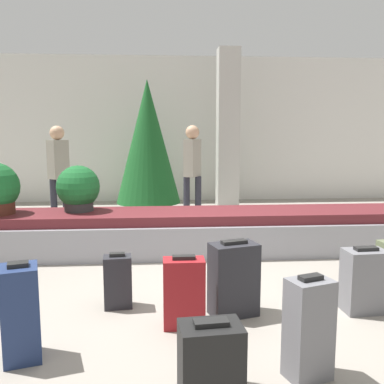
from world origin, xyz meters
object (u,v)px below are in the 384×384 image
object	(u,v)px
suitcase_7	(21,313)
decorated_tree	(148,142)
pillar	(228,129)
traveler_1	(192,165)
suitcase_1	(211,360)
suitcase_0	(309,329)
suitcase_4	(184,293)
suitcase_6	(118,281)
potted_plant_0	(78,189)
suitcase_5	(364,281)
traveler_0	(58,167)
suitcase_3	(234,279)

from	to	relation	value
suitcase_7	decorated_tree	bearing A→B (deg)	66.44
pillar	traveler_1	distance (m)	1.76
pillar	suitcase_1	world-z (taller)	pillar
suitcase_0	suitcase_4	xyz separation A→B (m)	(-0.75, 0.78, -0.05)
traveler_1	decorated_tree	distance (m)	1.38
suitcase_6	traveler_1	bearing A→B (deg)	69.95
pillar	suitcase_0	world-z (taller)	pillar
suitcase_4	potted_plant_0	size ratio (longest dim) A/B	1.00
suitcase_5	decorated_tree	world-z (taller)	decorated_tree
suitcase_4	traveler_0	xyz separation A→B (m)	(-1.85, 3.87, 0.70)
suitcase_5	suitcase_7	bearing A→B (deg)	-170.69
suitcase_3	suitcase_5	world-z (taller)	suitcase_3
suitcase_7	potted_plant_0	bearing A→B (deg)	76.11
traveler_1	traveler_0	bearing A→B (deg)	-55.52
decorated_tree	suitcase_6	bearing A→B (deg)	-91.88
pillar	suitcase_5	xyz separation A→B (m)	(0.40, -5.23, -1.32)
pillar	potted_plant_0	bearing A→B (deg)	-128.06
suitcase_4	potted_plant_0	bearing A→B (deg)	118.40
suitcase_4	suitcase_7	bearing A→B (deg)	-159.86
suitcase_3	potted_plant_0	bearing A→B (deg)	112.80
suitcase_6	suitcase_7	size ratio (longest dim) A/B	0.72
suitcase_3	traveler_0	xyz separation A→B (m)	(-2.29, 3.68, 0.67)
suitcase_5	traveler_0	size ratio (longest dim) A/B	0.35
potted_plant_0	traveler_1	bearing A→B (deg)	46.30
pillar	traveler_1	xyz separation A→B (m)	(-0.83, -1.43, -0.60)
suitcase_0	pillar	bearing A→B (deg)	67.50
pillar	suitcase_6	bearing A→B (deg)	-109.51
pillar	suitcase_4	size ratio (longest dim) A/B	5.39
pillar	suitcase_1	bearing A→B (deg)	-99.71
traveler_0	decorated_tree	xyz separation A→B (m)	(1.44, 1.18, 0.37)
suitcase_0	decorated_tree	bearing A→B (deg)	82.92
decorated_tree	pillar	bearing A→B (deg)	12.39
suitcase_4	traveler_0	bearing A→B (deg)	115.49
suitcase_7	traveler_1	bearing A→B (deg)	55.06
suitcase_1	pillar	bearing A→B (deg)	75.20
suitcase_5	potted_plant_0	distance (m)	3.58
traveler_0	pillar	bearing A→B (deg)	-28.56
suitcase_7	suitcase_4	bearing A→B (deg)	4.25
suitcase_4	traveler_0	size ratio (longest dim) A/B	0.36
suitcase_3	traveler_0	bearing A→B (deg)	106.02
suitcase_1	suitcase_3	world-z (taller)	suitcase_3
suitcase_1	decorated_tree	size ratio (longest dim) A/B	0.19
suitcase_1	decorated_tree	bearing A→B (deg)	89.95
suitcase_3	decorated_tree	world-z (taller)	decorated_tree
suitcase_1	suitcase_4	world-z (taller)	suitcase_4
suitcase_3	suitcase_7	world-z (taller)	suitcase_7
suitcase_3	suitcase_7	bearing A→B (deg)	-174.65
suitcase_3	traveler_1	world-z (taller)	traveler_1
suitcase_6	decorated_tree	xyz separation A→B (m)	(0.15, 4.62, 1.12)
suitcase_5	suitcase_3	bearing A→B (deg)	176.21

